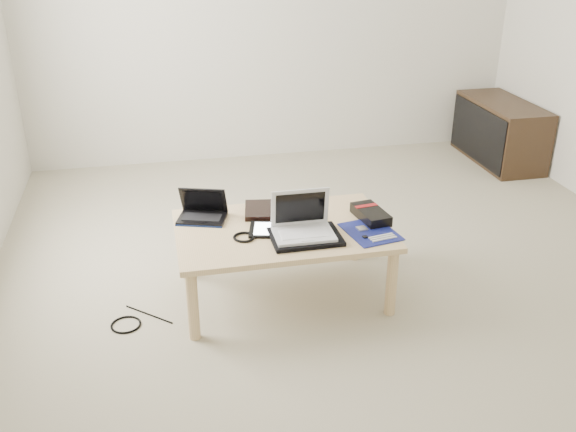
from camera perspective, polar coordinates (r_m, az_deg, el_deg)
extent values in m
plane|color=#ACA38C|center=(3.79, 4.80, -4.44)|extent=(4.00, 4.00, 0.00)
cube|color=#D4AF7F|center=(3.32, -0.48, -1.30)|extent=(1.10, 0.70, 0.03)
cylinder|color=#D4AF7F|center=(3.11, -8.46, -7.87)|extent=(0.06, 0.06, 0.37)
cylinder|color=#D4AF7F|center=(3.30, 9.19, -5.85)|extent=(0.06, 0.06, 0.37)
cylinder|color=#D4AF7F|center=(3.63, -9.21, -2.79)|extent=(0.06, 0.06, 0.37)
cylinder|color=#D4AF7F|center=(3.79, 6.01, -1.31)|extent=(0.06, 0.06, 0.37)
cube|color=#392717|center=(5.61, 18.32, 7.13)|extent=(0.40, 0.90, 0.50)
cube|color=black|center=(5.51, 16.50, 7.06)|extent=(0.02, 0.86, 0.44)
cube|color=black|center=(3.49, -1.56, 0.54)|extent=(0.31, 0.27, 0.03)
cube|color=black|center=(3.43, -7.64, -0.21)|extent=(0.29, 0.24, 0.02)
cube|color=black|center=(3.43, -7.66, -0.10)|extent=(0.22, 0.15, 0.00)
cube|color=black|center=(3.37, -7.89, -0.55)|extent=(0.06, 0.04, 0.00)
cube|color=black|center=(3.44, -7.53, 1.43)|extent=(0.26, 0.15, 0.16)
cube|color=black|center=(3.44, -7.55, 1.36)|extent=(0.22, 0.12, 0.12)
cube|color=#0C1A45|center=(3.36, -7.95, -0.90)|extent=(0.24, 0.09, 0.01)
cube|color=black|center=(3.29, -1.33, -1.23)|extent=(0.28, 0.24, 0.01)
cube|color=silver|center=(3.28, -1.33, -1.13)|extent=(0.22, 0.19, 0.00)
cube|color=#B9B8BD|center=(3.42, 2.61, -0.11)|extent=(0.05, 0.20, 0.02)
cube|color=#96969B|center=(3.41, 2.61, 0.02)|extent=(0.04, 0.16, 0.00)
cube|color=black|center=(3.20, 1.57, -1.87)|extent=(0.35, 0.26, 0.02)
cube|color=silver|center=(3.19, 1.42, -1.62)|extent=(0.30, 0.21, 0.01)
cube|color=silver|center=(3.19, 1.44, -1.52)|extent=(0.24, 0.12, 0.00)
cube|color=silver|center=(3.12, 1.75, -2.12)|extent=(0.07, 0.03, 0.00)
cube|color=silver|center=(3.23, 1.07, 0.80)|extent=(0.30, 0.03, 0.20)
cube|color=black|center=(3.22, 1.10, 0.75)|extent=(0.25, 0.02, 0.16)
cube|color=#0D1555|center=(3.30, 7.35, -1.40)|extent=(0.28, 0.33, 0.01)
cube|color=#B9B8BD|center=(3.31, 6.58, -1.10)|extent=(0.06, 0.06, 0.01)
cube|color=gold|center=(3.39, 7.63, -0.49)|extent=(0.10, 0.03, 0.01)
cube|color=gold|center=(3.38, 7.78, -0.60)|extent=(0.10, 0.03, 0.01)
cube|color=silver|center=(3.25, 8.24, -1.74)|extent=(0.14, 0.03, 0.01)
cube|color=silver|center=(3.24, 8.41, -1.89)|extent=(0.14, 0.03, 0.01)
cube|color=silver|center=(3.22, 8.58, -2.03)|extent=(0.14, 0.03, 0.01)
cube|color=black|center=(3.23, 6.87, -1.84)|extent=(0.03, 0.03, 0.01)
cube|color=black|center=(3.43, 7.36, 0.15)|extent=(0.16, 0.27, 0.05)
cube|color=maroon|center=(3.46, 6.98, 0.92)|extent=(0.13, 0.05, 0.00)
torus|color=black|center=(3.22, -3.93, -1.89)|extent=(0.12, 0.12, 0.01)
torus|color=black|center=(3.36, -14.21, -9.35)|extent=(0.20, 0.20, 0.01)
cylinder|color=black|center=(3.41, -12.26, -8.54)|extent=(0.23, 0.22, 0.01)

